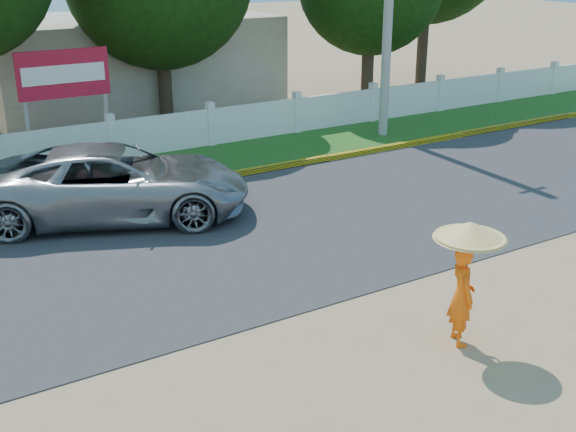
# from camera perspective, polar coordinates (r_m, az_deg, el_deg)

# --- Properties ---
(ground) EXTENTS (120.00, 120.00, 0.00)m
(ground) POSITION_cam_1_polar(r_m,az_deg,el_deg) (11.19, 5.45, -9.34)
(ground) COLOR #9E8460
(ground) RESTS_ON ground
(road) EXTENTS (60.00, 7.00, 0.02)m
(road) POSITION_cam_1_polar(r_m,az_deg,el_deg) (14.64, -5.14, -1.80)
(road) COLOR #38383A
(road) RESTS_ON ground
(grass_verge) EXTENTS (60.00, 3.50, 0.03)m
(grass_verge) POSITION_cam_1_polar(r_m,az_deg,el_deg) (19.22, -12.23, 3.33)
(grass_verge) COLOR #2D601E
(grass_verge) RESTS_ON ground
(curb) EXTENTS (40.00, 0.18, 0.16)m
(curb) POSITION_cam_1_polar(r_m,az_deg,el_deg) (17.68, -10.35, 2.17)
(curb) COLOR yellow
(curb) RESTS_ON ground
(fence) EXTENTS (40.00, 0.10, 1.10)m
(fence) POSITION_cam_1_polar(r_m,az_deg,el_deg) (20.41, -13.75, 5.77)
(fence) COLOR silver
(fence) RESTS_ON ground
(building_near) EXTENTS (10.00, 6.00, 3.20)m
(building_near) POSITION_cam_1_polar(r_m,az_deg,el_deg) (27.47, -12.55, 11.82)
(building_near) COLOR #B7AD99
(building_near) RESTS_ON ground
(vehicle) EXTENTS (6.28, 4.67, 1.58)m
(vehicle) POSITION_cam_1_polar(r_m,az_deg,el_deg) (15.93, -13.50, 2.57)
(vehicle) COLOR gray
(vehicle) RESTS_ON ground
(monk_with_parasol) EXTENTS (1.05, 1.05, 1.91)m
(monk_with_parasol) POSITION_cam_1_polar(r_m,az_deg,el_deg) (10.72, 13.87, -3.81)
(monk_with_parasol) COLOR #FC5F0D
(monk_with_parasol) RESTS_ON ground
(billboard) EXTENTS (2.50, 0.13, 2.95)m
(billboard) POSITION_cam_1_polar(r_m,az_deg,el_deg) (20.89, -17.29, 10.25)
(billboard) COLOR gray
(billboard) RESTS_ON ground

